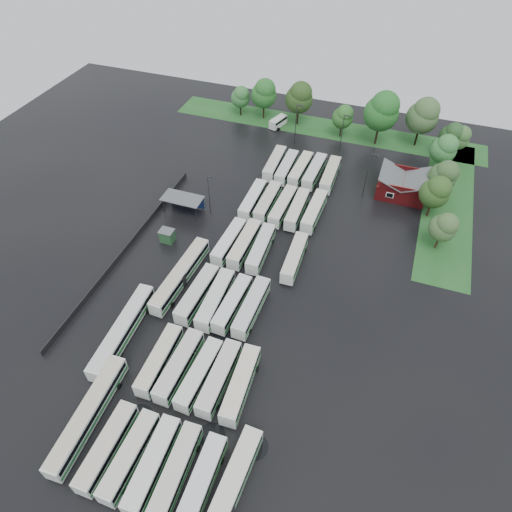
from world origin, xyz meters
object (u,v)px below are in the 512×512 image
(brick_building, at_px, (402,187))
(minibus, at_px, (278,122))
(artic_bus_west_a, at_px, (88,414))
(artic_bus_east, at_px, (226,500))

(brick_building, bearing_deg, minibus, 150.78)
(minibus, bearing_deg, artic_bus_west_a, -71.57)
(brick_building, bearing_deg, artic_bus_east, -99.70)
(artic_bus_west_a, height_order, artic_bus_east, artic_bus_east)
(minibus, bearing_deg, artic_bus_east, -57.98)
(artic_bus_west_a, relative_size, minibus, 2.93)
(artic_bus_east, height_order, minibus, artic_bus_east)
(artic_bus_east, bearing_deg, artic_bus_west_a, 172.80)
(minibus, bearing_deg, brick_building, -11.00)
(brick_building, bearing_deg, artic_bus_west_a, -116.80)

